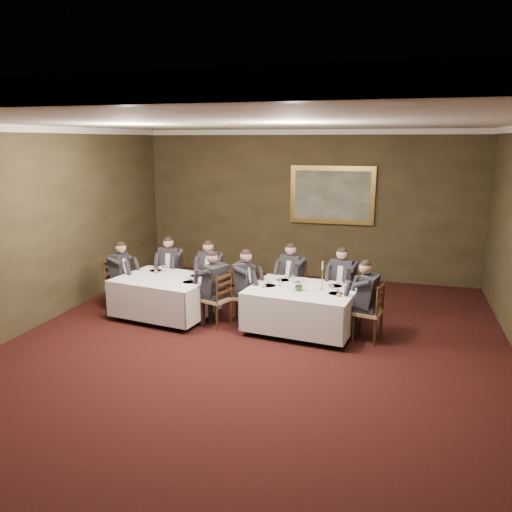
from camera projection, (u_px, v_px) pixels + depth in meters
The scene contains 28 objects.
ground at pixel (246, 359), 7.60m from camera, with size 10.00×10.00×0.00m, color black.
ceiling at pixel (244, 122), 6.81m from camera, with size 8.00×10.00×0.10m, color silver.
back_wall at pixel (307, 205), 11.89m from camera, with size 8.00×0.10×3.50m, color #2E2817.
left_wall at pixel (15, 233), 8.28m from camera, with size 0.10×10.00×3.50m, color #2E2817.
crown_molding at pixel (244, 126), 6.82m from camera, with size 8.00×10.00×0.12m.
table_main at pixel (302, 306), 8.65m from camera, with size 1.97×1.59×0.67m.
table_second at pixel (165, 294), 9.33m from camera, with size 1.91×1.57×0.67m.
chair_main_backleft at pixel (292, 297), 9.71m from camera, with size 0.56×0.55×1.00m.
diner_main_backleft at pixel (292, 285), 9.65m from camera, with size 0.55×0.59×1.35m.
chair_main_backright at pixel (342, 303), 9.34m from camera, with size 0.54×0.52×1.00m.
diner_main_backright at pixel (342, 291), 9.28m from camera, with size 0.51×0.57×1.35m.
chair_main_endleft at pixel (241, 307), 9.12m from camera, with size 0.44×0.45×1.00m.
diner_main_endleft at pixel (242, 295), 9.07m from camera, with size 0.49×0.43×1.35m.
chair_main_endright at pixel (368, 324), 8.25m from camera, with size 0.51×0.52×1.00m.
diner_main_endright at pixel (368, 311), 8.21m from camera, with size 0.56×0.50×1.35m.
chair_sec_backleft at pixel (172, 287), 10.34m from camera, with size 0.46×0.44×1.00m.
diner_sec_backleft at pixel (171, 276), 10.28m from camera, with size 0.43×0.50×1.35m.
chair_sec_backright at pixel (211, 293), 9.97m from camera, with size 0.45×0.43×1.00m.
diner_sec_backright at pixel (210, 282), 9.90m from camera, with size 0.43×0.49×1.35m.
chair_sec_endright at pixel (217, 310), 8.92m from camera, with size 0.55×0.56×1.00m.
diner_sec_endright at pixel (216, 298), 8.87m from camera, with size 0.59×0.54×1.35m.
chair_sec_endleft at pixel (119, 295), 9.81m from camera, with size 0.43×0.45×1.00m.
diner_sec_endleft at pixel (119, 284), 9.76m from camera, with size 0.49×0.43×1.35m.
centerpiece at pixel (299, 284), 8.43m from camera, with size 0.21×0.18×0.24m, color #2D5926.
candlestick at pixel (322, 279), 8.49m from camera, with size 0.07×0.07×0.51m.
place_setting_table_main at pixel (286, 278), 9.11m from camera, with size 0.33×0.31×0.14m.
place_setting_table_second at pixel (159, 269), 9.77m from camera, with size 0.33×0.31×0.14m.
painting at pixel (332, 195), 11.61m from camera, with size 1.96×0.09×1.35m.
Camera 1 is at (2.10, -6.73, 3.25)m, focal length 35.00 mm.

